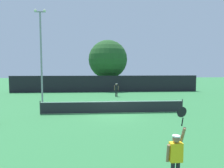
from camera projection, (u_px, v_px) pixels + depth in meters
ground_plane at (113, 113)px, 16.12m from camera, size 120.00×120.00×0.00m
tennis_net at (113, 107)px, 16.08m from camera, size 11.51×0.08×1.07m
perimeter_fence at (106, 84)px, 30.44m from camera, size 28.39×0.12×2.48m
player_serving at (176, 153)px, 6.06m from camera, size 0.67×0.39×2.43m
player_receiving at (116, 89)px, 25.45m from camera, size 0.57×0.24×1.66m
tennis_ball at (139, 104)px, 20.11m from camera, size 0.07×0.07×0.07m
light_pole at (41, 51)px, 20.58m from camera, size 1.18×0.28×9.57m
large_tree at (108, 60)px, 33.88m from camera, size 6.52×6.52×8.33m
parked_car_near at (90, 83)px, 39.04m from camera, size 2.42×4.41×1.69m
parked_car_mid at (114, 83)px, 38.30m from camera, size 2.43×4.41×1.69m
parked_car_far at (142, 83)px, 37.14m from camera, size 2.31×4.37×1.69m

